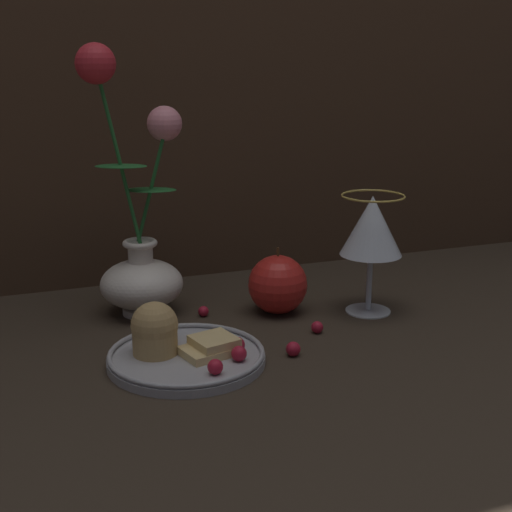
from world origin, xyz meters
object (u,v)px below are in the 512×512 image
at_px(vase, 139,245).
at_px(wine_glass, 372,229).
at_px(plate_with_pastries, 179,348).
at_px(apple_beside_vase, 278,284).

distance_m(vase, wine_glass, 0.32).
bearing_deg(plate_with_pastries, wine_glass, 14.55).
bearing_deg(plate_with_pastries, vase, 92.28).
bearing_deg(wine_glass, plate_with_pastries, -165.45).
height_order(vase, plate_with_pastries, vase).
xyz_separation_m(vase, plate_with_pastries, (0.01, -0.18, -0.08)).
bearing_deg(plate_with_pastries, apple_beside_vase, 34.19).
xyz_separation_m(plate_with_pastries, wine_glass, (0.30, 0.08, 0.10)).
xyz_separation_m(vase, wine_glass, (0.30, -0.10, 0.02)).
relative_size(vase, apple_beside_vase, 3.85).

